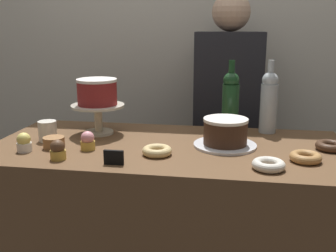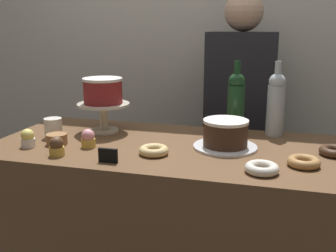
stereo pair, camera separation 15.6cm
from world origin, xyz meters
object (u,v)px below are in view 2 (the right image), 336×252
object	(u,v)px
wine_bottle_green	(236,102)
coffee_cup_ceramic	(53,128)
white_layer_cake	(103,91)
donut_glazed	(154,150)
cake_stand_pedestal	(104,112)
chocolate_round_cake	(226,133)
cupcake_strawberry	(88,139)
donut_maple	(304,162)
donut_chocolate	(335,151)
cupcake_chocolate	(57,147)
price_sign_chalkboard	(108,156)
donut_sugar	(262,168)
cookie_stack	(57,139)
barista_figure	(238,136)
cupcake_lemon	(28,139)
wine_bottle_clear	(276,103)

from	to	relation	value
wine_bottle_green	coffee_cup_ceramic	xyz separation A→B (m)	(-0.75, -0.26, -0.10)
white_layer_cake	donut_glazed	world-z (taller)	white_layer_cake
cake_stand_pedestal	chocolate_round_cake	world-z (taller)	cake_stand_pedestal
cupcake_strawberry	coffee_cup_ceramic	world-z (taller)	coffee_cup_ceramic
donut_maple	coffee_cup_ceramic	bearing A→B (deg)	174.48
donut_chocolate	coffee_cup_ceramic	xyz separation A→B (m)	(-1.14, -0.06, 0.03)
cupcake_chocolate	price_sign_chalkboard	world-z (taller)	cupcake_chocolate
cupcake_strawberry	white_layer_cake	bearing A→B (deg)	98.83
donut_sugar	white_layer_cake	bearing A→B (deg)	154.23
cupcake_strawberry	cookie_stack	xyz separation A→B (m)	(-0.14, 0.00, -0.01)
cake_stand_pedestal	coffee_cup_ceramic	size ratio (longest dim) A/B	2.77
cake_stand_pedestal	donut_sugar	world-z (taller)	cake_stand_pedestal
coffee_cup_ceramic	barista_figure	distance (m)	1.00
white_layer_cake	wine_bottle_green	size ratio (longest dim) A/B	0.54
donut_chocolate	barista_figure	xyz separation A→B (m)	(-0.40, 0.60, -0.14)
cupcake_lemon	barista_figure	bearing A→B (deg)	46.65
chocolate_round_cake	barista_figure	xyz separation A→B (m)	(0.00, 0.61, -0.18)
coffee_cup_ceramic	cake_stand_pedestal	bearing A→B (deg)	39.77
white_layer_cake	cookie_stack	world-z (taller)	white_layer_cake
wine_bottle_clear	barista_figure	distance (m)	0.49
wine_bottle_clear	cookie_stack	bearing A→B (deg)	-155.99
wine_bottle_green	wine_bottle_clear	bearing A→B (deg)	9.34
cupcake_lemon	cupcake_chocolate	distance (m)	0.18
donut_sugar	price_sign_chalkboard	world-z (taller)	price_sign_chalkboard
cupcake_strawberry	cupcake_chocolate	bearing A→B (deg)	-116.87
wine_bottle_green	white_layer_cake	bearing A→B (deg)	-168.45
white_layer_cake	cupcake_chocolate	world-z (taller)	white_layer_cake
cupcake_strawberry	donut_chocolate	bearing A→B (deg)	9.01
cupcake_strawberry	chocolate_round_cake	bearing A→B (deg)	14.03
cupcake_lemon	cupcake_strawberry	world-z (taller)	same
white_layer_cake	donut_chocolate	size ratio (longest dim) A/B	1.57
chocolate_round_cake	barista_figure	bearing A→B (deg)	89.96
cake_stand_pedestal	barista_figure	bearing A→B (deg)	42.19
cake_stand_pedestal	donut_glazed	bearing A→B (deg)	-39.03
white_layer_cake	wine_bottle_clear	world-z (taller)	wine_bottle_clear
coffee_cup_ceramic	cupcake_lemon	bearing A→B (deg)	-98.98
white_layer_cake	barista_figure	distance (m)	0.82
chocolate_round_cake	barista_figure	world-z (taller)	barista_figure
chocolate_round_cake	cupcake_strawberry	bearing A→B (deg)	-165.97
wine_bottle_green	donut_chocolate	xyz separation A→B (m)	(0.39, -0.21, -0.13)
wine_bottle_clear	price_sign_chalkboard	xyz separation A→B (m)	(-0.56, -0.53, -0.12)
barista_figure	cupcake_strawberry	bearing A→B (deg)	-125.26
wine_bottle_clear	coffee_cup_ceramic	bearing A→B (deg)	-162.51
wine_bottle_clear	coffee_cup_ceramic	distance (m)	0.97
donut_glazed	cupcake_strawberry	bearing A→B (deg)	175.78
cupcake_lemon	barista_figure	distance (m)	1.12
wine_bottle_green	coffee_cup_ceramic	distance (m)	0.80
wine_bottle_green	donut_maple	bearing A→B (deg)	-53.05
wine_bottle_green	cake_stand_pedestal	bearing A→B (deg)	-168.45
cake_stand_pedestal	donut_maple	world-z (taller)	cake_stand_pedestal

